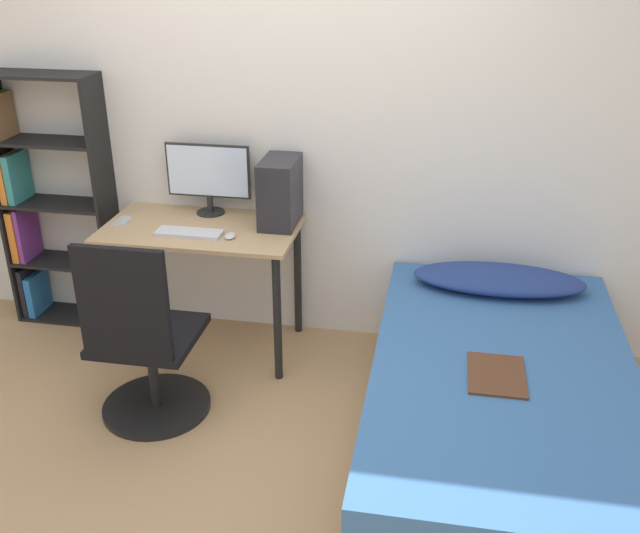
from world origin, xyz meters
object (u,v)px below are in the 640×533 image
office_chair (145,353)px  monitor (208,175)px  pc_tower (280,192)px  keyboard (189,233)px  bed (499,411)px  bookshelf (43,208)px

office_chair → monitor: monitor is taller
monitor → pc_tower: monitor is taller
office_chair → pc_tower: pc_tower is taller
keyboard → pc_tower: pc_tower is taller
bed → pc_tower: bearing=145.4°
pc_tower → office_chair: bearing=-120.1°
keyboard → bookshelf: bearing=163.4°
keyboard → office_chair: bearing=-94.4°
bookshelf → keyboard: 1.07m
keyboard → bed: bearing=-19.4°
monitor → keyboard: (-0.01, -0.33, -0.22)m
monitor → pc_tower: bearing=-11.2°
bookshelf → bed: (2.66, -0.88, -0.48)m
keyboard → pc_tower: size_ratio=0.97×
office_chair → pc_tower: bearing=59.9°
bed → monitor: 2.00m
bookshelf → office_chair: 1.37m
bookshelf → keyboard: (1.02, -0.30, 0.04)m
office_chair → pc_tower: size_ratio=2.71×
monitor → pc_tower: size_ratio=1.33×
bookshelf → bed: 2.84m
bookshelf → office_chair: (0.98, -0.89, -0.35)m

